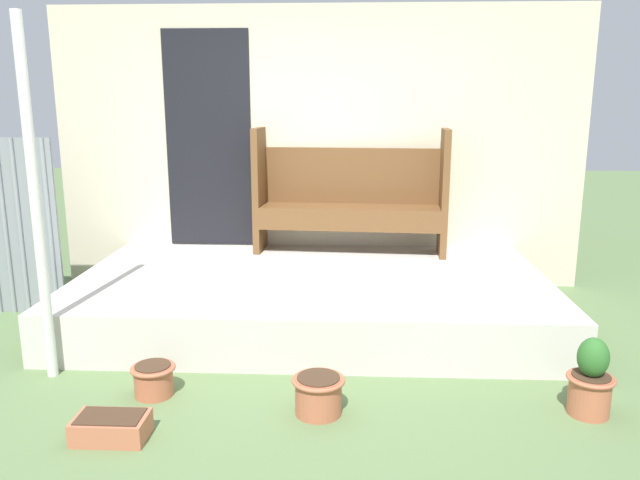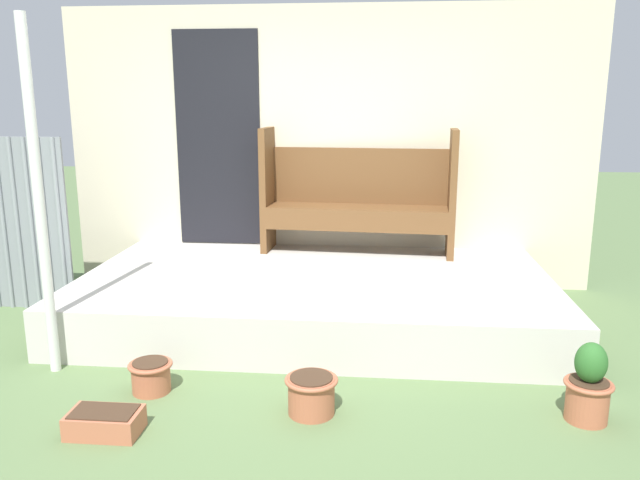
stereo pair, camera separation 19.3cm
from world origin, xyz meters
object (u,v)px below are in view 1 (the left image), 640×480
Objects in this scene: flower_pot_left at (154,378)px; planter_box_rect at (111,427)px; support_post at (36,204)px; flower_pot_middle at (318,393)px; bench at (350,193)px; flower_pot_right at (591,381)px.

flower_pot_left is 0.51m from planter_box_rect.
support_post is at bearing 162.10° from flower_pot_left.
flower_pot_middle is 0.80× the size of planter_box_rect.
support_post is at bearing -131.25° from bench.
flower_pot_middle is 1.14m from planter_box_rect.
bench is 2.51m from flower_pot_middle.
planter_box_rect is at bearing -163.25° from flower_pot_middle.
flower_pot_right is 1.20× the size of planter_box_rect.
flower_pot_middle is at bearing 16.75° from planter_box_rect.
flower_pot_right is 2.67m from planter_box_rect.
flower_pot_left is 1.03m from flower_pot_middle.
flower_pot_left is 0.88× the size of flower_pot_middle.
support_post reaches higher than flower_pot_right.
flower_pot_left is (-1.19, -2.20, -0.82)m from bench.
flower_pot_right is at bearing -55.66° from bench.
flower_pot_left reaches higher than planter_box_rect.
planter_box_rect is (-1.26, -2.70, -0.86)m from bench.
planter_box_rect is at bearing -47.84° from support_post.
bench is 3.79× the size of flower_pot_right.
bench reaches higher than flower_pot_left.
planter_box_rect is (-0.07, -0.51, -0.04)m from flower_pot_left.
support_post reaches higher than planter_box_rect.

